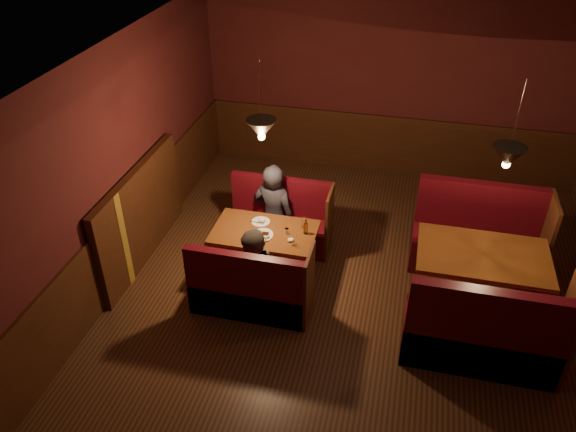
% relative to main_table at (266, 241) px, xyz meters
% --- Properties ---
extents(room, '(6.02, 7.02, 2.92)m').
position_rel_main_table_xyz_m(room, '(0.97, -0.35, 0.53)').
color(room, '#3E2A16').
rests_on(room, ground).
extents(main_table, '(1.27, 0.77, 0.89)m').
position_rel_main_table_xyz_m(main_table, '(0.00, 0.00, 0.00)').
color(main_table, '#512C0F').
rests_on(main_table, ground).
extents(main_bench_far, '(1.40, 0.50, 0.95)m').
position_rel_main_table_xyz_m(main_bench_far, '(0.02, 0.72, -0.22)').
color(main_bench_far, '#520711').
rests_on(main_bench_far, ground).
extents(main_bench_near, '(1.40, 0.50, 0.95)m').
position_rel_main_table_xyz_m(main_bench_near, '(0.02, -0.72, -0.22)').
color(main_bench_near, '#520711').
rests_on(main_bench_near, ground).
extents(second_table, '(1.46, 0.93, 0.82)m').
position_rel_main_table_xyz_m(second_table, '(2.56, -0.05, 0.08)').
color(second_table, '#512C0F').
rests_on(second_table, ground).
extents(second_bench_far, '(1.61, 0.60, 1.15)m').
position_rel_main_table_xyz_m(second_bench_far, '(2.59, 0.83, -0.16)').
color(second_bench_far, '#520711').
rests_on(second_bench_far, ground).
extents(second_bench_near, '(1.61, 0.60, 1.15)m').
position_rel_main_table_xyz_m(second_bench_near, '(2.59, -0.92, -0.16)').
color(second_bench_near, '#520711').
rests_on(second_bench_near, ground).
extents(diner_a, '(0.63, 0.46, 1.59)m').
position_rel_main_table_xyz_m(diner_a, '(-0.07, 0.66, 0.27)').
color(diner_a, '#2B2933').
rests_on(diner_a, ground).
extents(diner_b, '(0.74, 0.61, 1.40)m').
position_rel_main_table_xyz_m(diner_b, '(0.05, -0.57, 0.17)').
color(diner_b, '#3E3732').
rests_on(diner_b, ground).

